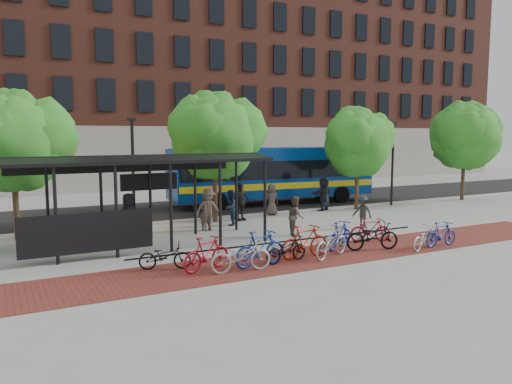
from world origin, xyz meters
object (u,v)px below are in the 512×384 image
bike_3 (260,248)px  pedestrian_2 (231,208)px  bike_7 (340,235)px  pedestrian_6 (272,199)px  tree_c (358,140)px  pedestrian_5 (323,194)px  bike_8 (372,236)px  pedestrian_1 (205,212)px  pedestrian_9 (362,212)px  tree_d (465,133)px  pedestrian_7 (325,195)px  bike_2 (241,256)px  pedestrian_4 (240,202)px  pedestrian_8 (295,216)px  pedestrian_0 (129,216)px  tree_b (216,133)px  bike_11 (441,234)px  tree_a (15,138)px  bike_1 (207,254)px  bike_5 (305,242)px  bike_10 (424,238)px  pedestrian_3 (208,210)px  lamp_post_left (133,169)px  bike_0 (165,256)px  bus (273,172)px  bike_9 (370,230)px  bike_4 (287,249)px  bike_6 (331,242)px

bike_3 → pedestrian_2: pedestrian_2 is taller
bike_7 → pedestrian_6: 8.47m
tree_c → pedestrian_5: (-2.11, 0.45, -3.10)m
tree_c → bike_8: bearing=-126.3°
pedestrian_1 → pedestrian_9: bearing=164.4°
tree_d → bike_8: 17.97m
pedestrian_7 → bike_2: bearing=21.5°
pedestrian_4 → pedestrian_8: pedestrian_4 is taller
bike_3 → pedestrian_0: (-2.77, 6.38, 0.37)m
pedestrian_0 → pedestrian_7: size_ratio=1.07×
tree_b → bike_11: (5.47, -9.36, -3.96)m
tree_a → pedestrian_1: 8.57m
bike_1 → bike_8: size_ratio=0.90×
pedestrian_7 → pedestrian_5: bearing=-21.5°
bike_5 → bike_8: bike_5 is taller
bike_7 → pedestrian_6: pedestrian_6 is taller
tree_a → tree_c: bearing=-0.0°
bike_10 → pedestrian_3: bearing=20.1°
tree_d → bike_11: size_ratio=3.97×
bike_3 → bike_7: 3.98m
bike_7 → bike_8: (0.97, -0.73, 0.00)m
bike_5 → bike_10: bearing=-104.0°
tree_a → bike_10: size_ratio=3.61×
pedestrian_0 → bike_2: bearing=-110.4°
bike_8 → pedestrian_7: (4.34, 9.01, 0.37)m
bike_8 → pedestrian_3: bearing=47.7°
bike_11 → pedestrian_7: bearing=-10.2°
pedestrian_3 → pedestrian_8: (2.91, -2.78, -0.11)m
tree_d → bike_1: size_ratio=3.50×
pedestrian_1 → tree_c: bearing=-161.2°
bike_2 → lamp_post_left: bearing=11.5°
bike_2 → pedestrian_1: (1.69, 7.10, 0.30)m
tree_b → bike_0: (-5.09, -7.50, -4.02)m
bus → pedestrian_6: bus is taller
bike_2 → bike_9: (6.68, 1.58, -0.03)m
lamp_post_left → bike_5: lamp_post_left is taller
bike_11 → pedestrian_4: bearing=24.4°
bike_5 → pedestrian_2: (0.41, 7.07, 0.26)m
tree_b → bike_4: (-1.12, -8.57, -4.01)m
pedestrian_2 → pedestrian_8: (1.44, -3.53, 0.00)m
bike_1 → pedestrian_7: pedestrian_7 is taller
bus → lamp_post_left: bearing=-153.3°
bike_0 → tree_a: bearing=48.4°
bike_5 → bike_9: (3.88, 1.02, -0.10)m
pedestrian_6 → tree_a: bearing=9.0°
tree_c → bike_8: size_ratio=2.86×
bike_8 → pedestrian_7: bearing=-9.7°
pedestrian_6 → bike_6: bearing=80.0°
bike_9 → pedestrian_1: 7.45m
bike_3 → bike_8: size_ratio=0.98×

